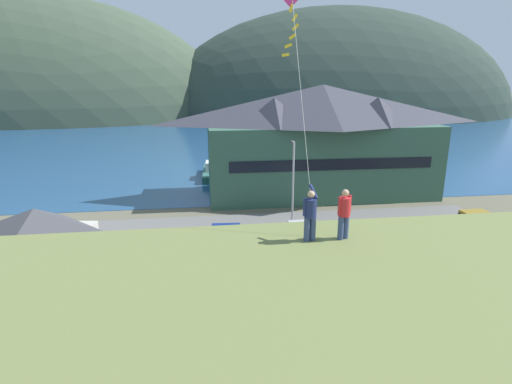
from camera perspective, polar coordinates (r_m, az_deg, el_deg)
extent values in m
plane|color=#66604C|center=(24.93, 5.47, -14.29)|extent=(600.00, 600.00, 0.00)
cube|color=slate|center=(29.24, 3.23, -9.37)|extent=(40.00, 20.00, 0.10)
cube|color=navy|center=(82.09, -4.11, 6.97)|extent=(360.00, 84.00, 0.03)
ellipsoid|color=#42513D|center=(148.53, -28.54, 9.04)|extent=(124.88, 64.32, 73.60)
ellipsoid|color=#2D3D33|center=(146.40, 11.25, 10.54)|extent=(120.32, 71.09, 69.12)
cube|color=#38604C|center=(44.80, 8.93, 4.48)|extent=(23.93, 9.09, 7.71)
cube|color=black|center=(40.51, 10.71, 3.76)|extent=(20.29, 0.22, 1.10)
pyramid|color=#3D3D47|center=(44.05, 9.26, 11.97)|extent=(25.37, 9.99, 4.02)
pyramid|color=#3D3D47|center=(41.35, 2.55, 11.12)|extent=(4.94, 4.94, 2.81)
pyramid|color=#3D3D47|center=(44.47, 16.57, 10.82)|extent=(4.94, 4.94, 2.81)
cube|color=beige|center=(29.09, -27.83, -8.06)|extent=(6.35, 5.28, 3.22)
pyramid|color=#47474C|center=(28.29, -28.44, -3.58)|extent=(6.87, 5.79, 1.59)
cube|color=black|center=(27.47, -29.89, -10.84)|extent=(1.10, 0.21, 2.25)
cube|color=#70604C|center=(56.37, -2.36, 3.32)|extent=(3.20, 14.55, 0.70)
cube|color=#A8A399|center=(53.54, -5.62, 2.70)|extent=(2.59, 6.38, 0.90)
cube|color=#B7B2A8|center=(53.42, -5.64, 3.25)|extent=(2.51, 6.19, 0.16)
cube|color=silver|center=(52.84, -5.59, 3.81)|extent=(1.57, 1.99, 1.10)
cube|color=silver|center=(60.83, 0.43, 4.35)|extent=(2.55, 6.62, 0.90)
cube|color=white|center=(60.73, 0.43, 4.84)|extent=(2.48, 6.43, 0.16)
cube|color=silver|center=(60.15, 0.53, 5.34)|extent=(1.59, 2.05, 1.10)
cube|color=#23564C|center=(52.97, -5.97, 2.55)|extent=(2.97, 8.24, 0.90)
cube|color=#33665B|center=(52.86, -5.99, 3.11)|extent=(2.88, 8.00, 0.16)
cube|color=silver|center=(52.13, -6.01, 3.64)|extent=(1.93, 2.52, 1.10)
cube|color=black|center=(26.19, 9.65, -10.86)|extent=(4.36, 2.20, 0.80)
cube|color=black|center=(25.89, 10.05, -9.36)|extent=(2.25, 1.80, 0.70)
cube|color=black|center=(25.91, 10.05, -9.43)|extent=(2.29, 1.83, 0.32)
cylinder|color=black|center=(26.94, 6.31, -10.88)|extent=(0.66, 0.28, 0.64)
cylinder|color=black|center=(25.33, 6.93, -12.73)|extent=(0.66, 0.28, 0.64)
cylinder|color=black|center=(27.46, 12.06, -10.61)|extent=(0.66, 0.28, 0.64)
cylinder|color=black|center=(25.89, 13.05, -12.38)|extent=(0.66, 0.28, 0.64)
cylinder|color=black|center=(32.71, 30.14, -8.09)|extent=(0.65, 0.27, 0.64)
cube|color=#B28923|center=(38.03, 28.39, -4.04)|extent=(4.24, 1.89, 0.80)
cube|color=olive|center=(37.72, 28.36, -2.98)|extent=(2.13, 1.64, 0.70)
cube|color=black|center=(37.73, 28.35, -3.03)|extent=(2.18, 1.68, 0.32)
cylinder|color=black|center=(38.32, 30.76, -4.86)|extent=(0.64, 0.23, 0.64)
cylinder|color=black|center=(39.65, 29.11, -3.99)|extent=(0.64, 0.23, 0.64)
cylinder|color=black|center=(36.67, 27.45, -5.27)|extent=(0.64, 0.23, 0.64)
cylinder|color=black|center=(38.05, 25.85, -4.33)|extent=(0.64, 0.23, 0.64)
cube|color=navy|center=(30.42, -4.48, -6.79)|extent=(4.32, 2.10, 0.80)
cube|color=navy|center=(30.14, -4.22, -5.47)|extent=(2.21, 1.75, 0.70)
cube|color=black|center=(30.15, -4.22, -5.53)|extent=(2.26, 1.78, 0.32)
cylinder|color=black|center=(31.47, -6.94, -6.85)|extent=(0.65, 0.27, 0.64)
cylinder|color=black|center=(29.79, -7.13, -8.21)|extent=(0.65, 0.27, 0.64)
cylinder|color=black|center=(31.42, -1.93, -6.78)|extent=(0.65, 0.27, 0.64)
cylinder|color=black|center=(29.73, -1.82, -8.13)|extent=(0.65, 0.27, 0.64)
cube|color=silver|center=(31.21, 6.37, -6.24)|extent=(4.30, 2.06, 0.80)
cube|color=beige|center=(30.98, 6.68, -4.93)|extent=(2.20, 1.73, 0.70)
cube|color=black|center=(31.00, 6.68, -4.99)|extent=(2.24, 1.76, 0.32)
cylinder|color=black|center=(31.81, 3.49, -6.51)|extent=(0.65, 0.26, 0.64)
cylinder|color=black|center=(30.18, 4.38, -7.79)|extent=(0.65, 0.26, 0.64)
cylinder|color=black|center=(32.58, 8.16, -6.10)|extent=(0.65, 0.26, 0.64)
cylinder|color=black|center=(30.99, 9.29, -7.32)|extent=(0.65, 0.26, 0.64)
cube|color=#B28923|center=(29.06, 28.58, -9.90)|extent=(4.28, 2.00, 0.80)
cube|color=olive|center=(28.86, 29.01, -8.50)|extent=(2.17, 1.70, 0.70)
cube|color=black|center=(28.87, 29.00, -8.56)|extent=(2.22, 1.73, 0.32)
cylinder|color=black|center=(29.07, 25.22, -10.31)|extent=(0.65, 0.25, 0.64)
cylinder|color=black|center=(27.78, 27.42, -11.82)|extent=(0.65, 0.25, 0.64)
cylinder|color=black|center=(30.68, 29.43, -9.51)|extent=(0.65, 0.25, 0.64)
cylinder|color=black|center=(29.46, 31.70, -10.87)|extent=(0.65, 0.25, 0.64)
cube|color=silver|center=(25.23, -5.09, -11.76)|extent=(4.27, 1.96, 0.80)
cube|color=beige|center=(24.91, -4.78, -10.21)|extent=(2.16, 1.68, 0.70)
cube|color=black|center=(24.92, -4.78, -10.28)|extent=(2.20, 1.71, 0.32)
cylinder|color=black|center=(26.18, -8.29, -11.79)|extent=(0.65, 0.24, 0.64)
cylinder|color=black|center=(24.56, -8.13, -13.75)|extent=(0.65, 0.24, 0.64)
cylinder|color=black|center=(26.36, -2.23, -11.42)|extent=(0.65, 0.24, 0.64)
cylinder|color=black|center=(24.75, -1.63, -13.34)|extent=(0.65, 0.24, 0.64)
cube|color=black|center=(33.54, 20.06, -5.55)|extent=(4.27, 1.96, 0.80)
cube|color=black|center=(33.23, 19.95, -4.36)|extent=(2.16, 1.68, 0.70)
cube|color=black|center=(33.24, 19.94, -4.42)|extent=(2.20, 1.72, 0.32)
cylinder|color=black|center=(33.54, 22.78, -6.58)|extent=(0.65, 0.25, 0.64)
cylinder|color=black|center=(35.04, 21.39, -5.48)|extent=(0.65, 0.25, 0.64)
cylinder|color=black|center=(32.36, 18.48, -6.94)|extent=(0.65, 0.25, 0.64)
cylinder|color=black|center=(33.91, 17.25, -5.78)|extent=(0.65, 0.25, 0.64)
cube|color=red|center=(24.87, -21.53, -13.32)|extent=(4.24, 1.89, 0.80)
cube|color=#B11A15|center=(24.57, -22.05, -11.77)|extent=(2.13, 1.65, 0.70)
cube|color=black|center=(24.59, -22.04, -11.85)|extent=(2.18, 1.68, 0.32)
cylinder|color=black|center=(23.97, -18.72, -15.29)|extent=(0.64, 0.23, 0.64)
cylinder|color=black|center=(25.52, -17.88, -13.20)|extent=(0.64, 0.23, 0.64)
cylinder|color=black|center=(24.70, -25.13, -15.03)|extent=(0.64, 0.23, 0.64)
cylinder|color=black|center=(26.21, -23.89, -13.03)|extent=(0.64, 0.23, 0.64)
cylinder|color=#ADADB2|center=(33.46, 5.17, 0.69)|extent=(0.16, 0.16, 7.40)
cube|color=#4C4C51|center=(33.05, 5.19, 6.88)|extent=(0.24, 0.70, 0.20)
cylinder|color=#384770|center=(13.78, 7.11, -5.20)|extent=(0.20, 0.20, 0.82)
cylinder|color=#384770|center=(13.87, 7.92, -5.08)|extent=(0.20, 0.20, 0.82)
cylinder|color=navy|center=(13.58, 7.62, -2.26)|extent=(0.40, 0.40, 0.64)
sphere|color=tan|center=(13.44, 7.70, -0.32)|extent=(0.24, 0.24, 0.24)
cylinder|color=navy|center=(13.67, 8.02, 0.03)|extent=(0.23, 0.57, 0.43)
cylinder|color=navy|center=(13.46, 6.80, -2.09)|extent=(0.11, 0.11, 0.60)
cylinder|color=#384770|center=(14.10, 11.74, -4.92)|extent=(0.20, 0.20, 0.82)
cylinder|color=#384770|center=(14.24, 12.40, -4.75)|extent=(0.20, 0.20, 0.82)
cylinder|color=red|center=(13.94, 12.24, -2.02)|extent=(0.40, 0.40, 0.64)
sphere|color=tan|center=(13.80, 12.36, -0.12)|extent=(0.24, 0.24, 0.24)
cylinder|color=red|center=(13.77, 11.58, -1.89)|extent=(0.11, 0.11, 0.60)
cylinder|color=red|center=(14.06, 12.93, -1.61)|extent=(0.11, 0.11, 0.60)
cube|color=yellow|center=(16.13, 4.93, 24.20)|extent=(0.19, 0.02, 0.30)
cube|color=yellow|center=(16.12, 5.43, 23.05)|extent=(0.23, 0.02, 0.29)
cube|color=yellow|center=(16.09, 5.53, 21.91)|extent=(0.27, 0.02, 0.27)
cube|color=yellow|center=(16.03, 5.13, 20.79)|extent=(0.29, 0.02, 0.24)
cube|color=yellow|center=(15.97, 4.52, 19.67)|extent=(0.30, 0.02, 0.20)
cube|color=yellow|center=(15.94, 4.14, 18.54)|extent=(0.29, 0.02, 0.15)
cylinder|color=silver|center=(14.65, 6.53, 11.20)|extent=(0.38, 2.96, 8.35)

